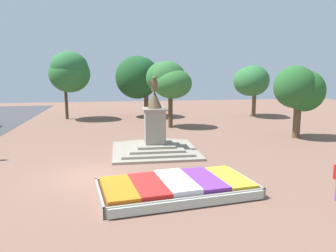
% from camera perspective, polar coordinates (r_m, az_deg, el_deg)
% --- Properties ---
extents(ground_plane, '(75.98, 75.98, 0.00)m').
position_cam_1_polar(ground_plane, '(16.66, -13.05, -8.56)').
color(ground_plane, brown).
extents(flower_planter, '(6.95, 4.32, 0.63)m').
position_cam_1_polar(flower_planter, '(14.04, 1.47, -10.65)').
color(flower_planter, '#38281C').
rests_on(flower_planter, ground_plane).
extents(statue_monument, '(5.31, 5.31, 4.78)m').
position_cam_1_polar(statue_monument, '(20.76, -2.31, -2.20)').
color(statue_monument, gray).
rests_on(statue_monument, ground_plane).
extents(park_tree_far_left, '(3.96, 3.10, 5.46)m').
position_cam_1_polar(park_tree_far_left, '(26.49, 21.76, 5.96)').
color(park_tree_far_left, brown).
rests_on(park_tree_far_left, ground_plane).
extents(park_tree_behind_statue, '(4.01, 3.55, 5.91)m').
position_cam_1_polar(park_tree_behind_statue, '(29.35, -0.01, 8.00)').
color(park_tree_behind_statue, '#4C3823').
rests_on(park_tree_behind_statue, ground_plane).
extents(park_tree_far_right, '(4.15, 4.46, 6.97)m').
position_cam_1_polar(park_tree_far_right, '(35.27, -16.89, 9.07)').
color(park_tree_far_right, '#4C3823').
rests_on(park_tree_far_right, ground_plane).
extents(park_tree_street_side, '(3.74, 4.51, 5.61)m').
position_cam_1_polar(park_tree_street_side, '(37.26, 14.22, 7.60)').
color(park_tree_street_side, brown).
rests_on(park_tree_street_side, ground_plane).
extents(park_tree_mid_canopy, '(4.65, 4.51, 6.62)m').
position_cam_1_polar(park_tree_mid_canopy, '(35.81, -5.22, 8.57)').
color(park_tree_mid_canopy, '#4C3823').
rests_on(park_tree_mid_canopy, ground_plane).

